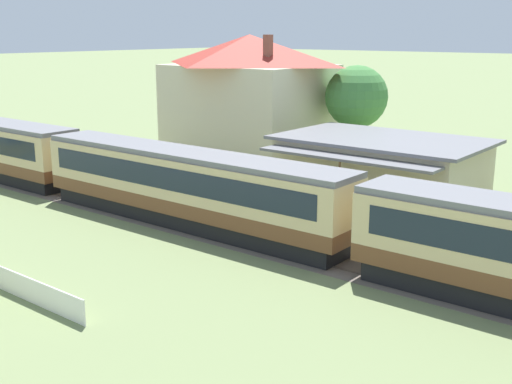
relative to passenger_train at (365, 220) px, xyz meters
name	(u,v)px	position (x,y,z in m)	size (l,w,h in m)	color
passenger_train	(365,220)	(0.00, 0.00, 0.00)	(86.60, 3.11, 4.21)	brown
railway_track	(281,248)	(-4.67, 0.00, -2.33)	(133.15, 3.60, 0.04)	#665B51
station_building	(381,170)	(-4.99, 11.09, -0.24)	(12.61, 9.30, 4.14)	beige
station_house_red_roof	(250,96)	(-20.26, 16.84, 2.98)	(12.97, 10.45, 10.33)	beige
yard_tree_0	(256,99)	(-18.86, 15.87, 2.94)	(3.93, 3.93, 7.28)	brown
yard_tree_1	(224,89)	(-25.02, 19.09, 3.22)	(4.50, 4.50, 7.82)	#4C3823
yard_tree_2	(356,97)	(-11.54, 19.20, 3.29)	(4.85, 4.85, 8.07)	brown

